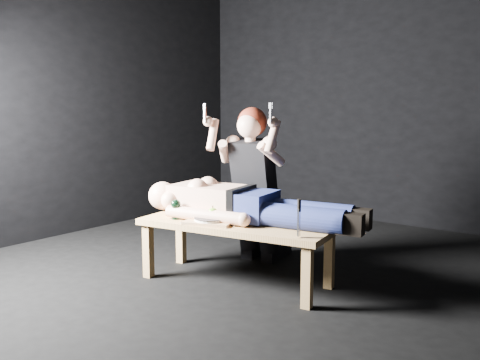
{
  "coord_description": "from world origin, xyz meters",
  "views": [
    {
      "loc": [
        1.98,
        -2.95,
        1.25
      ],
      "look_at": [
        -0.22,
        -0.06,
        0.75
      ],
      "focal_mm": 38.24,
      "sensor_mm": 36.0,
      "label": 1
    }
  ],
  "objects_px": {
    "lying_man": "(248,201)",
    "kneeling_woman": "(258,183)",
    "serving_tray": "(210,222)",
    "goblet": "(176,209)",
    "carving_knife": "(299,218)",
    "table": "(236,252)"
  },
  "relations": [
    {
      "from": "lying_man",
      "to": "serving_tray",
      "type": "xyz_separation_m",
      "value": [
        -0.16,
        -0.24,
        -0.13
      ]
    },
    {
      "from": "table",
      "to": "kneeling_woman",
      "type": "distance_m",
      "value": 0.71
    },
    {
      "from": "table",
      "to": "kneeling_woman",
      "type": "relative_size",
      "value": 1.08
    },
    {
      "from": "carving_knife",
      "to": "kneeling_woman",
      "type": "bearing_deg",
      "value": 131.72
    },
    {
      "from": "kneeling_woman",
      "to": "carving_knife",
      "type": "relative_size",
      "value": 5.31
    },
    {
      "from": "lying_man",
      "to": "serving_tray",
      "type": "distance_m",
      "value": 0.32
    },
    {
      "from": "table",
      "to": "goblet",
      "type": "bearing_deg",
      "value": -163.57
    },
    {
      "from": "goblet",
      "to": "carving_knife",
      "type": "relative_size",
      "value": 0.6
    },
    {
      "from": "serving_tray",
      "to": "goblet",
      "type": "height_order",
      "value": "goblet"
    },
    {
      "from": "lying_man",
      "to": "kneeling_woman",
      "type": "distance_m",
      "value": 0.48
    },
    {
      "from": "serving_tray",
      "to": "goblet",
      "type": "xyz_separation_m",
      "value": [
        -0.29,
        -0.05,
        0.06
      ]
    },
    {
      "from": "lying_man",
      "to": "goblet",
      "type": "distance_m",
      "value": 0.54
    },
    {
      "from": "goblet",
      "to": "kneeling_woman",
      "type": "bearing_deg",
      "value": 72.46
    },
    {
      "from": "goblet",
      "to": "carving_knife",
      "type": "height_order",
      "value": "carving_knife"
    },
    {
      "from": "table",
      "to": "serving_tray",
      "type": "xyz_separation_m",
      "value": [
        -0.12,
        -0.14,
        0.24
      ]
    },
    {
      "from": "kneeling_woman",
      "to": "carving_knife",
      "type": "distance_m",
      "value": 1.01
    },
    {
      "from": "lying_man",
      "to": "kneeling_woman",
      "type": "relative_size",
      "value": 1.18
    },
    {
      "from": "table",
      "to": "lying_man",
      "type": "distance_m",
      "value": 0.39
    },
    {
      "from": "kneeling_woman",
      "to": "goblet",
      "type": "height_order",
      "value": "kneeling_woman"
    },
    {
      "from": "table",
      "to": "serving_tray",
      "type": "distance_m",
      "value": 0.3
    },
    {
      "from": "lying_man",
      "to": "goblet",
      "type": "height_order",
      "value": "lying_man"
    },
    {
      "from": "lying_man",
      "to": "kneeling_woman",
      "type": "xyz_separation_m",
      "value": [
        -0.21,
        0.42,
        0.06
      ]
    }
  ]
}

